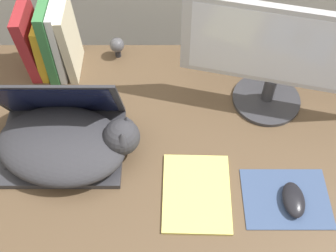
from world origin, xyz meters
name	(u,v)px	position (x,y,z in m)	size (l,w,h in m)	color
desk	(126,149)	(0.00, 0.38, 0.64)	(1.35, 0.77, 0.71)	brown
laptop	(60,133)	(-0.18, 0.36, 0.75)	(0.35, 0.26, 0.25)	#2D2D33
cat	(66,144)	(-0.15, 0.32, 0.76)	(0.49, 0.32, 0.13)	#333338
external_monitor	(278,56)	(0.43, 0.52, 0.90)	(0.54, 0.21, 0.35)	#333338
mousepad	(285,198)	(0.43, 0.18, 0.71)	(0.23, 0.18, 0.00)	#384C75
computer_mouse	(293,199)	(0.45, 0.17, 0.73)	(0.06, 0.10, 0.03)	black
book_row	(49,41)	(-0.24, 0.66, 0.83)	(0.16, 0.16, 0.26)	maroon
notepad	(196,193)	(0.20, 0.20, 0.71)	(0.18, 0.23, 0.01)	#E5DB6B
webcam	(116,46)	(-0.04, 0.72, 0.75)	(0.05, 0.05, 0.07)	#232328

